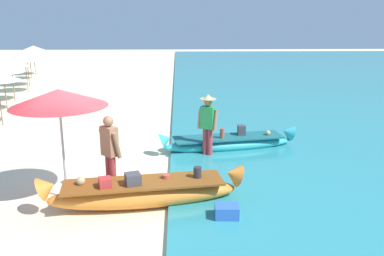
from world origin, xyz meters
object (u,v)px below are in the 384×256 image
at_px(boat_orange_foreground, 144,192).
at_px(person_vendor_hatted, 208,122).
at_px(person_tourist_customer, 110,151).
at_px(patio_umbrella_large, 59,99).
at_px(boat_cyan_midground, 229,143).
at_px(cooler_box, 227,213).

bearing_deg(boat_orange_foreground, person_vendor_hatted, 62.81).
relative_size(person_vendor_hatted, person_tourist_customer, 1.01).
xyz_separation_m(boat_orange_foreground, patio_umbrella_large, (-1.68, 0.45, 1.87)).
distance_m(boat_cyan_midground, patio_umbrella_large, 5.29).
distance_m(person_vendor_hatted, person_tourist_customer, 3.24).
relative_size(boat_orange_foreground, patio_umbrella_large, 1.78).
bearing_deg(boat_cyan_midground, person_vendor_hatted, -137.98).
bearing_deg(boat_cyan_midground, patio_umbrella_large, -141.29).
xyz_separation_m(person_vendor_hatted, patio_umbrella_large, (-3.20, -2.50, 1.14)).
relative_size(boat_cyan_midground, person_tourist_customer, 2.32).
distance_m(boat_cyan_midground, person_vendor_hatted, 1.17).
xyz_separation_m(person_vendor_hatted, cooler_box, (0.10, -3.68, -0.86)).
bearing_deg(person_vendor_hatted, boat_cyan_midground, 42.02).
height_order(boat_orange_foreground, patio_umbrella_large, patio_umbrella_large).
distance_m(boat_orange_foreground, cooler_box, 1.78).
height_order(person_vendor_hatted, person_tourist_customer, person_vendor_hatted).
height_order(boat_orange_foreground, boat_cyan_midground, boat_orange_foreground).
xyz_separation_m(boat_cyan_midground, person_tourist_customer, (-2.91, -2.90, 0.75)).
relative_size(person_tourist_customer, patio_umbrella_large, 0.74).
bearing_deg(patio_umbrella_large, cooler_box, -19.67).
distance_m(boat_cyan_midground, person_tourist_customer, 4.18).
relative_size(boat_orange_foreground, person_tourist_customer, 2.39).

